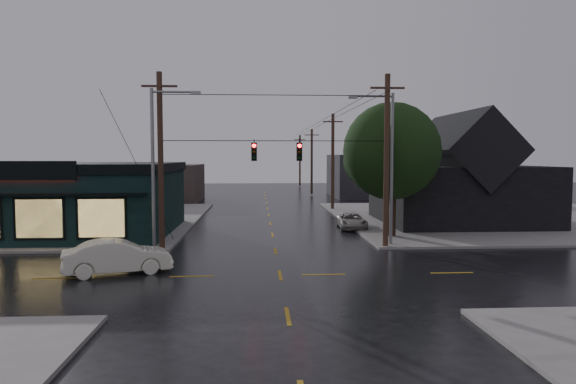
{
  "coord_description": "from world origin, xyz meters",
  "views": [
    {
      "loc": [
        -1.0,
        -23.02,
        5.42
      ],
      "look_at": [
        0.67,
        5.26,
        3.44
      ],
      "focal_mm": 32.0,
      "sensor_mm": 36.0,
      "label": 1
    }
  ],
  "objects": [
    {
      "name": "span_signal_assembly",
      "position": [
        0.1,
        6.5,
        5.7
      ],
      "size": [
        13.0,
        0.48,
        1.23
      ],
      "color": "black",
      "rests_on": "ground"
    },
    {
      "name": "sidewalk_nw",
      "position": [
        -20.0,
        20.0,
        0.07
      ],
      "size": [
        28.0,
        28.0,
        0.15
      ],
      "primitive_type": "cube",
      "color": "slate",
      "rests_on": "ground"
    },
    {
      "name": "utility_pole_far_b",
      "position": [
        6.5,
        48.0,
        0.0
      ],
      "size": [
        2.0,
        0.32,
        9.15
      ],
      "primitive_type": null,
      "color": "#342117",
      "rests_on": "ground"
    },
    {
      "name": "utility_pole_nw",
      "position": [
        -6.5,
        6.5,
        0.0
      ],
      "size": [
        2.0,
        0.32,
        10.15
      ],
      "primitive_type": null,
      "color": "#342117",
      "rests_on": "ground"
    },
    {
      "name": "streetlight_nw",
      "position": [
        -6.8,
        5.8,
        0.0
      ],
      "size": [
        5.4,
        0.3,
        9.15
      ],
      "primitive_type": null,
      "color": "gray",
      "rests_on": "ground"
    },
    {
      "name": "ground_plane",
      "position": [
        0.0,
        0.0,
        0.0
      ],
      "size": [
        160.0,
        160.0,
        0.0
      ],
      "primitive_type": "plane",
      "color": "black"
    },
    {
      "name": "bg_building_east",
      "position": [
        16.0,
        45.0,
        2.8
      ],
      "size": [
        14.0,
        12.0,
        5.6
      ],
      "primitive_type": "cube",
      "color": "#25252A",
      "rests_on": "ground"
    },
    {
      "name": "streetlight_ne",
      "position": [
        7.0,
        7.2,
        0.0
      ],
      "size": [
        5.4,
        0.3,
        9.15
      ],
      "primitive_type": null,
      "color": "gray",
      "rests_on": "ground"
    },
    {
      "name": "utility_pole_far_c",
      "position": [
        6.5,
        68.0,
        0.0
      ],
      "size": [
        2.0,
        0.32,
        9.15
      ],
      "primitive_type": null,
      "color": "#342117",
      "rests_on": "ground"
    },
    {
      "name": "utility_pole_far_a",
      "position": [
        6.5,
        28.0,
        0.0
      ],
      "size": [
        2.0,
        0.32,
        9.65
      ],
      "primitive_type": null,
      "color": "#342117",
      "rests_on": "ground"
    },
    {
      "name": "corner_tree",
      "position": [
        7.81,
        10.4,
        5.73
      ],
      "size": [
        6.44,
        6.44,
        8.82
      ],
      "color": "black",
      "rests_on": "ground"
    },
    {
      "name": "bg_building_west",
      "position": [
        -14.0,
        40.0,
        2.2
      ],
      "size": [
        12.0,
        10.0,
        4.4
      ],
      "primitive_type": "cube",
      "color": "#382C28",
      "rests_on": "ground"
    },
    {
      "name": "ne_building",
      "position": [
        15.0,
        17.0,
        4.47
      ],
      "size": [
        12.6,
        11.6,
        8.75
      ],
      "color": "black",
      "rests_on": "ground"
    },
    {
      "name": "sidewalk_ne",
      "position": [
        20.0,
        20.0,
        0.07
      ],
      "size": [
        28.0,
        28.0,
        0.15
      ],
      "primitive_type": "cube",
      "color": "slate",
      "rests_on": "ground"
    },
    {
      "name": "suv_silver",
      "position": [
        6.0,
        14.69,
        0.58
      ],
      "size": [
        2.08,
        4.26,
        1.16
      ],
      "primitive_type": "imported",
      "rotation": [
        0.0,
        0.0,
        -0.04
      ],
      "color": "#A29E96",
      "rests_on": "ground"
    },
    {
      "name": "sedan_cream",
      "position": [
        -7.45,
        0.74,
        0.79
      ],
      "size": [
        5.11,
        3.1,
        1.59
      ],
      "primitive_type": "imported",
      "rotation": [
        0.0,
        0.0,
        1.89
      ],
      "color": "silver",
      "rests_on": "ground"
    },
    {
      "name": "pizza_shop",
      "position": [
        -15.0,
        12.94,
        2.56
      ],
      "size": [
        16.3,
        12.34,
        4.9
      ],
      "color": "black",
      "rests_on": "ground"
    },
    {
      "name": "utility_pole_ne",
      "position": [
        6.5,
        6.5,
        0.0
      ],
      "size": [
        2.0,
        0.32,
        10.15
      ],
      "primitive_type": null,
      "color": "#342117",
      "rests_on": "ground"
    }
  ]
}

